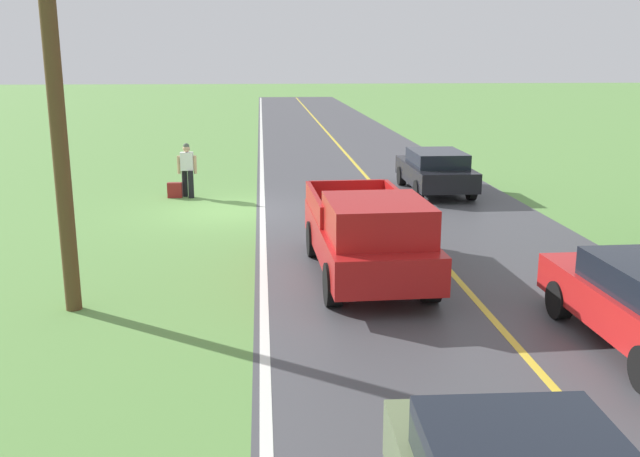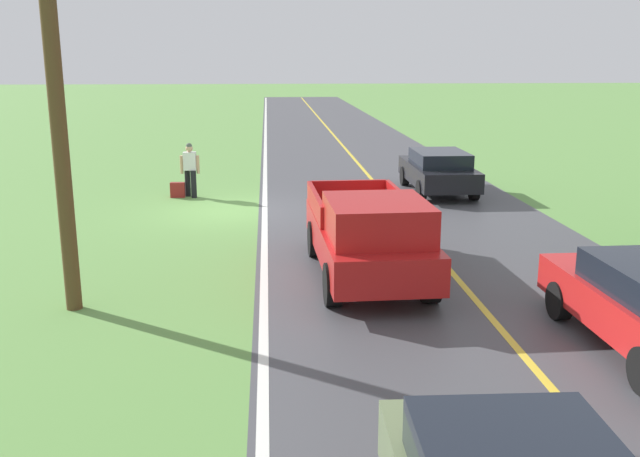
% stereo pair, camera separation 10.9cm
% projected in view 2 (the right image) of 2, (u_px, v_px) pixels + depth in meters
% --- Properties ---
extents(ground_plane, '(200.00, 200.00, 0.00)m').
position_uv_depth(ground_plane, '(234.00, 211.00, 20.68)').
color(ground_plane, '#609347').
extents(road_surface, '(8.25, 120.00, 0.00)m').
position_uv_depth(road_surface, '(397.00, 208.00, 21.03)').
color(road_surface, '#47474C').
rests_on(road_surface, ground).
extents(lane_edge_line, '(0.16, 117.60, 0.00)m').
position_uv_depth(lane_edge_line, '(265.00, 210.00, 20.74)').
color(lane_edge_line, silver).
rests_on(lane_edge_line, ground).
extents(lane_centre_line, '(0.14, 117.60, 0.00)m').
position_uv_depth(lane_centre_line, '(397.00, 208.00, 21.03)').
color(lane_centre_line, gold).
rests_on(lane_centre_line, ground).
extents(hitchhiker_walking, '(0.62, 0.51, 1.75)m').
position_uv_depth(hitchhiker_walking, '(190.00, 167.00, 22.53)').
color(hitchhiker_walking, black).
rests_on(hitchhiker_walking, ground).
extents(suitcase_carried, '(0.46, 0.21, 0.49)m').
position_uv_depth(suitcase_carried, '(178.00, 190.00, 22.60)').
color(suitcase_carried, maroon).
rests_on(suitcase_carried, ground).
extents(pickup_truck_passing, '(2.22, 5.46, 1.82)m').
position_uv_depth(pickup_truck_passing, '(369.00, 234.00, 14.05)').
color(pickup_truck_passing, '#B21919').
rests_on(pickup_truck_passing, ground).
extents(sedan_near_oncoming, '(1.95, 4.41, 1.41)m').
position_uv_depth(sedan_near_oncoming, '(438.00, 170.00, 23.28)').
color(sedan_near_oncoming, black).
rests_on(sedan_near_oncoming, ground).
extents(utility_pole_roadside, '(0.28, 0.28, 7.51)m').
position_uv_depth(utility_pole_roadside, '(56.00, 97.00, 11.77)').
color(utility_pole_roadside, brown).
rests_on(utility_pole_roadside, ground).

